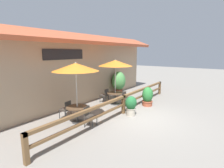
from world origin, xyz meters
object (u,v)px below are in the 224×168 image
(chair_middle_wallside, at_px, (105,95))
(potted_plant_broad_leaf, at_px, (119,82))
(chair_near_streetside, at_px, (89,115))
(dining_table_middle, at_px, (115,95))
(dining_table_near, at_px, (77,110))
(potted_plant_corner_fern, at_px, (148,96))
(potted_plant_entrance_palm, at_px, (131,105))
(chair_near_wallside, at_px, (66,109))
(patio_umbrella_near, at_px, (76,67))
(chair_middle_streetside, at_px, (126,98))
(patio_umbrella_middle, at_px, (115,63))

(chair_middle_wallside, distance_m, potted_plant_broad_leaf, 2.38)
(chair_near_streetside, relative_size, dining_table_middle, 0.88)
(dining_table_near, height_order, potted_plant_corner_fern, potted_plant_corner_fern)
(dining_table_middle, height_order, potted_plant_entrance_palm, potted_plant_entrance_palm)
(chair_near_streetside, xyz_separation_m, chair_near_wallside, (0.00, 1.48, 0.00))
(patio_umbrella_near, height_order, potted_plant_entrance_palm, patio_umbrella_near)
(dining_table_middle, xyz_separation_m, chair_middle_streetside, (-0.03, -0.76, -0.09))
(patio_umbrella_near, distance_m, potted_plant_corner_fern, 4.79)
(dining_table_middle, distance_m, chair_middle_streetside, 0.77)
(dining_table_middle, xyz_separation_m, potted_plant_entrance_palm, (-1.12, -1.71, -0.04))
(dining_table_near, xyz_separation_m, potted_plant_corner_fern, (4.11, -1.53, -0.02))
(potted_plant_broad_leaf, bearing_deg, chair_middle_streetside, -138.70)
(chair_near_wallside, xyz_separation_m, potted_plant_entrance_palm, (2.15, -2.28, 0.06))
(patio_umbrella_middle, bearing_deg, chair_near_wallside, 170.10)
(chair_near_streetside, height_order, patio_umbrella_middle, patio_umbrella_middle)
(chair_middle_wallside, height_order, potted_plant_entrance_palm, potted_plant_entrance_palm)
(patio_umbrella_near, xyz_separation_m, dining_table_near, (0.00, 0.00, -1.91))
(patio_umbrella_near, distance_m, chair_near_streetside, 2.13)
(potted_plant_broad_leaf, bearing_deg, potted_plant_corner_fern, -115.27)
(chair_near_streetside, bearing_deg, patio_umbrella_middle, 5.07)
(chair_near_wallside, bearing_deg, dining_table_middle, 160.47)
(dining_table_near, bearing_deg, potted_plant_corner_fern, -20.49)
(potted_plant_corner_fern, bearing_deg, dining_table_middle, 116.79)
(dining_table_near, height_order, dining_table_middle, same)
(dining_table_middle, bearing_deg, potted_plant_entrance_palm, -123.07)
(dining_table_near, distance_m, potted_plant_corner_fern, 4.38)
(patio_umbrella_middle, distance_m, potted_plant_broad_leaf, 3.00)
(patio_umbrella_near, height_order, potted_plant_corner_fern, patio_umbrella_near)
(potted_plant_broad_leaf, bearing_deg, dining_table_near, -165.54)
(chair_near_wallside, xyz_separation_m, dining_table_middle, (3.27, -0.57, 0.09))
(dining_table_near, bearing_deg, potted_plant_entrance_palm, -35.88)
(potted_plant_corner_fern, bearing_deg, chair_middle_wallside, 109.79)
(chair_near_wallside, height_order, chair_middle_wallside, same)
(potted_plant_entrance_palm, bearing_deg, potted_plant_broad_leaf, 41.29)
(potted_plant_corner_fern, height_order, potted_plant_broad_leaf, potted_plant_broad_leaf)
(chair_near_streetside, height_order, potted_plant_entrance_palm, potted_plant_entrance_palm)
(patio_umbrella_middle, relative_size, potted_plant_entrance_palm, 2.74)
(patio_umbrella_middle, relative_size, potted_plant_broad_leaf, 1.58)
(patio_umbrella_near, relative_size, chair_middle_wallside, 3.13)
(chair_near_streetside, distance_m, potted_plant_entrance_palm, 2.30)
(patio_umbrella_middle, xyz_separation_m, chair_middle_wallside, (-0.03, 0.76, -2.00))
(dining_table_near, relative_size, chair_middle_wallside, 1.14)
(patio_umbrella_near, relative_size, potted_plant_broad_leaf, 1.58)
(chair_near_wallside, distance_m, potted_plant_corner_fern, 4.71)
(patio_umbrella_middle, bearing_deg, potted_plant_entrance_palm, -123.07)
(dining_table_middle, distance_m, potted_plant_corner_fern, 1.91)
(patio_umbrella_middle, bearing_deg, dining_table_middle, 0.00)
(chair_middle_wallside, relative_size, potted_plant_corner_fern, 0.77)
(patio_umbrella_near, relative_size, chair_near_wallside, 3.13)
(potted_plant_entrance_palm, xyz_separation_m, potted_plant_broad_leaf, (3.37, 2.96, 0.40))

